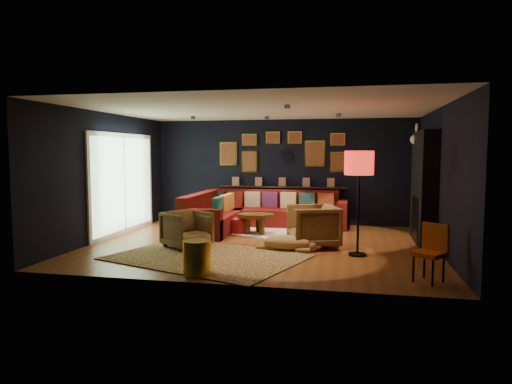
% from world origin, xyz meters
% --- Properties ---
extents(floor, '(6.50, 6.50, 0.00)m').
position_xyz_m(floor, '(0.00, 0.00, 0.00)').
color(floor, brown).
rests_on(floor, ground).
extents(room_walls, '(6.50, 6.50, 6.50)m').
position_xyz_m(room_walls, '(0.00, 0.00, 1.59)').
color(room_walls, black).
rests_on(room_walls, ground).
extents(sectional, '(3.41, 2.69, 0.86)m').
position_xyz_m(sectional, '(-0.61, 1.81, 0.32)').
color(sectional, '#691309').
rests_on(sectional, ground).
extents(ledge, '(3.20, 0.12, 0.04)m').
position_xyz_m(ledge, '(0.00, 2.68, 0.92)').
color(ledge, black).
rests_on(ledge, room_walls).
extents(gallery_wall, '(3.15, 0.04, 1.02)m').
position_xyz_m(gallery_wall, '(-0.01, 2.72, 1.81)').
color(gallery_wall, gold).
rests_on(gallery_wall, room_walls).
extents(sunburst_mirror, '(0.47, 0.16, 0.47)m').
position_xyz_m(sunburst_mirror, '(0.10, 2.72, 1.70)').
color(sunburst_mirror, silver).
rests_on(sunburst_mirror, room_walls).
extents(fireplace, '(0.31, 1.60, 2.20)m').
position_xyz_m(fireplace, '(3.09, 0.90, 1.02)').
color(fireplace, black).
rests_on(fireplace, ground).
extents(deer_head, '(0.50, 0.28, 0.45)m').
position_xyz_m(deer_head, '(3.14, 1.40, 2.05)').
color(deer_head, white).
rests_on(deer_head, fireplace).
extents(sliding_door, '(0.06, 2.80, 2.20)m').
position_xyz_m(sliding_door, '(-3.22, 0.60, 1.10)').
color(sliding_door, white).
rests_on(sliding_door, ground).
extents(ceiling_spots, '(3.30, 2.50, 0.06)m').
position_xyz_m(ceiling_spots, '(-0.00, 0.80, 2.56)').
color(ceiling_spots, black).
rests_on(ceiling_spots, room_walls).
extents(shag_rug, '(2.59, 2.29, 0.03)m').
position_xyz_m(shag_rug, '(0.01, 1.30, 0.01)').
color(shag_rug, white).
rests_on(shag_rug, ground).
extents(leopard_rug, '(3.63, 3.09, 0.02)m').
position_xyz_m(leopard_rug, '(-0.69, -1.28, 0.01)').
color(leopard_rug, tan).
rests_on(leopard_rug, ground).
extents(coffee_table, '(0.88, 0.68, 0.42)m').
position_xyz_m(coffee_table, '(-0.32, 1.03, 0.37)').
color(coffee_table, '#5A3413').
rests_on(coffee_table, shag_rug).
extents(pouf, '(0.47, 0.47, 0.31)m').
position_xyz_m(pouf, '(-0.70, 1.06, 0.18)').
color(pouf, maroon).
rests_on(pouf, shag_rug).
extents(armchair_left, '(1.00, 1.01, 0.76)m').
position_xyz_m(armchair_left, '(-1.31, -0.60, 0.38)').
color(armchair_left, '#A37436').
rests_on(armchair_left, ground).
extents(armchair_right, '(1.04, 1.07, 0.88)m').
position_xyz_m(armchair_right, '(1.00, -0.07, 0.44)').
color(armchair_right, '#A37436').
rests_on(armchair_right, ground).
extents(gold_stool, '(0.40, 0.40, 0.51)m').
position_xyz_m(gold_stool, '(-0.50, -2.35, 0.25)').
color(gold_stool, gold).
rests_on(gold_stool, ground).
extents(orange_chair, '(0.53, 0.53, 0.81)m').
position_xyz_m(orange_chair, '(2.79, -2.02, 0.47)').
color(orange_chair, black).
rests_on(orange_chair, ground).
extents(floor_lamp, '(0.50, 0.50, 1.81)m').
position_xyz_m(floor_lamp, '(1.82, -0.60, 1.54)').
color(floor_lamp, black).
rests_on(floor_lamp, ground).
extents(dog, '(1.22, 0.64, 0.38)m').
position_xyz_m(dog, '(0.56, -0.46, 0.21)').
color(dog, '#9D7A44').
rests_on(dog, leopard_rug).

